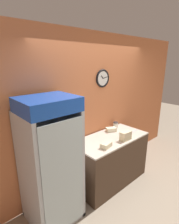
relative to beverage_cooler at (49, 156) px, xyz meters
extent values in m
plane|color=gray|center=(1.22, -0.95, -0.98)|extent=(14.00, 14.00, 0.00)
cube|color=#D17547|center=(1.22, 0.34, 0.37)|extent=(5.20, 0.06, 2.70)
torus|color=black|center=(1.34, 0.29, 0.93)|extent=(0.33, 0.04, 0.33)
cylinder|color=white|center=(1.34, 0.29, 0.93)|extent=(0.27, 0.01, 0.27)
cube|color=black|center=(1.31, 0.28, 0.95)|extent=(0.06, 0.01, 0.06)
cube|color=black|center=(1.39, 0.28, 0.94)|extent=(0.11, 0.01, 0.03)
cube|color=#4C3828|center=(1.22, -0.06, -0.55)|extent=(1.42, 0.69, 0.87)
cube|color=#BCB2A3|center=(1.22, -0.06, -0.10)|extent=(1.42, 0.69, 0.02)
cube|color=#B2B7BC|center=(0.00, 0.27, -0.17)|extent=(0.69, 0.04, 1.63)
cube|color=#B2B7BC|center=(-0.32, -0.04, -0.17)|extent=(0.05, 0.65, 1.63)
cube|color=#B2B7BC|center=(0.32, -0.04, -0.17)|extent=(0.05, 0.65, 1.63)
cube|color=#B2B7BC|center=(0.00, -0.04, -0.96)|extent=(0.69, 0.65, 0.05)
cube|color=white|center=(0.00, 0.24, -0.17)|extent=(0.59, 0.02, 1.53)
cube|color=silver|center=(0.00, -0.37, -0.17)|extent=(0.59, 0.01, 1.53)
cube|color=blue|center=(0.00, -0.07, 0.73)|extent=(0.69, 0.58, 0.18)
cube|color=silver|center=(0.00, -0.06, -0.59)|extent=(0.57, 0.53, 0.01)
cube|color=silver|center=(0.00, -0.06, -0.30)|extent=(0.57, 0.53, 0.01)
cube|color=silver|center=(0.00, -0.06, -0.01)|extent=(0.57, 0.53, 0.01)
cube|color=silver|center=(0.00, -0.06, 0.27)|extent=(0.57, 0.53, 0.01)
cylinder|color=navy|center=(-0.11, -0.28, -0.50)|extent=(0.07, 0.07, 0.17)
cylinder|color=navy|center=(-0.11, -0.28, -0.38)|extent=(0.03, 0.03, 0.07)
cylinder|color=#2D6B38|center=(0.15, -0.27, 0.37)|extent=(0.08, 0.08, 0.18)
cylinder|color=#2D6B38|center=(0.15, -0.27, 0.49)|extent=(0.03, 0.03, 0.08)
cylinder|color=gold|center=(0.02, -0.28, -0.22)|extent=(0.06, 0.06, 0.15)
cylinder|color=gold|center=(0.02, -0.28, -0.12)|extent=(0.03, 0.03, 0.06)
cylinder|color=#B2231E|center=(-0.11, -0.28, -0.23)|extent=(0.06, 0.06, 0.13)
cylinder|color=#B2231E|center=(-0.11, -0.28, -0.14)|extent=(0.02, 0.02, 0.06)
cylinder|color=#72337F|center=(0.02, -0.27, 0.08)|extent=(0.08, 0.08, 0.18)
cylinder|color=#72337F|center=(0.02, -0.27, 0.21)|extent=(0.03, 0.03, 0.08)
cylinder|color=#72337F|center=(-0.14, -0.27, 0.06)|extent=(0.08, 0.08, 0.14)
cylinder|color=#72337F|center=(-0.14, -0.27, 0.16)|extent=(0.03, 0.03, 0.06)
cylinder|color=#5B2D19|center=(0.15, -0.27, -0.21)|extent=(0.08, 0.08, 0.18)
cylinder|color=#5B2D19|center=(0.15, -0.27, -0.08)|extent=(0.03, 0.03, 0.08)
cylinder|color=gold|center=(0.23, -0.28, 0.06)|extent=(0.06, 0.06, 0.14)
cylinder|color=gold|center=(0.23, -0.28, 0.16)|extent=(0.02, 0.02, 0.06)
cube|color=beige|center=(1.33, -0.29, -0.05)|extent=(0.21, 0.11, 0.08)
cube|color=beige|center=(1.33, -0.29, 0.03)|extent=(0.21, 0.12, 0.08)
cube|color=beige|center=(0.89, -0.25, -0.05)|extent=(0.21, 0.16, 0.08)
cube|color=beige|center=(1.44, 0.13, -0.05)|extent=(0.23, 0.19, 0.07)
cube|color=silver|center=(1.76, -0.16, -0.09)|extent=(0.20, 0.05, 0.00)
cube|color=black|center=(1.61, -0.16, -0.08)|extent=(0.11, 0.03, 0.02)
cylinder|color=silver|center=(1.67, 0.21, -0.04)|extent=(0.10, 0.10, 0.10)
cylinder|color=#262628|center=(1.67, 0.21, 0.02)|extent=(0.10, 0.10, 0.01)
cube|color=#B7B2AD|center=(0.71, 0.22, -0.03)|extent=(0.11, 0.09, 0.12)
camera|label=1|loc=(-1.00, -1.94, 1.25)|focal=28.00mm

